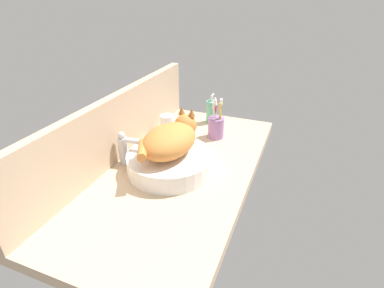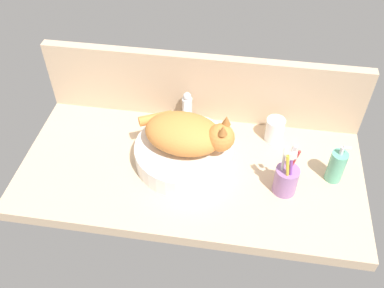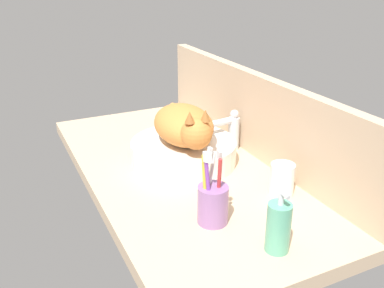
{
  "view_description": "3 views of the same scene",
  "coord_description": "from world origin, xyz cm",
  "px_view_note": "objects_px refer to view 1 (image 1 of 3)",
  "views": [
    {
      "loc": [
        -88.64,
        -40.62,
        62.27
      ],
      "look_at": [
        7.13,
        -2.89,
        7.27
      ],
      "focal_mm": 28.0,
      "sensor_mm": 36.0,
      "label": 1
    },
    {
      "loc": [
        14.9,
        -93.38,
        104.9
      ],
      "look_at": [
        0.53,
        -1.35,
        11.7
      ],
      "focal_mm": 40.0,
      "sensor_mm": 36.0,
      "label": 2
    },
    {
      "loc": [
        105.94,
        -47.44,
        57.2
      ],
      "look_at": [
        2.24,
        2.58,
        7.87
      ],
      "focal_mm": 40.0,
      "sensor_mm": 36.0,
      "label": 3
    }
  ],
  "objects_px": {
    "toothbrush_cup": "(216,127)",
    "water_glass": "(167,125)",
    "faucet": "(126,147)",
    "soap_dispenser": "(211,111)",
    "sink_basin": "(170,162)",
    "cat": "(171,139)"
  },
  "relations": [
    {
      "from": "faucet",
      "to": "soap_dispenser",
      "type": "height_order",
      "value": "soap_dispenser"
    },
    {
      "from": "cat",
      "to": "soap_dispenser",
      "type": "xyz_separation_m",
      "value": [
        0.47,
        -0.0,
        -0.07
      ]
    },
    {
      "from": "faucet",
      "to": "soap_dispenser",
      "type": "relative_size",
      "value": 0.93
    },
    {
      "from": "soap_dispenser",
      "to": "toothbrush_cup",
      "type": "xyz_separation_m",
      "value": [
        -0.15,
        -0.07,
        -0.0
      ]
    },
    {
      "from": "toothbrush_cup",
      "to": "water_glass",
      "type": "xyz_separation_m",
      "value": [
        -0.04,
        0.23,
        -0.02
      ]
    },
    {
      "from": "water_glass",
      "to": "cat",
      "type": "bearing_deg",
      "value": -151.33
    },
    {
      "from": "cat",
      "to": "toothbrush_cup",
      "type": "distance_m",
      "value": 0.33
    },
    {
      "from": "sink_basin",
      "to": "soap_dispenser",
      "type": "height_order",
      "value": "soap_dispenser"
    },
    {
      "from": "faucet",
      "to": "water_glass",
      "type": "distance_m",
      "value": 0.31
    },
    {
      "from": "sink_basin",
      "to": "cat",
      "type": "relative_size",
      "value": 1.01
    },
    {
      "from": "faucet",
      "to": "water_glass",
      "type": "height_order",
      "value": "faucet"
    },
    {
      "from": "toothbrush_cup",
      "to": "faucet",
      "type": "bearing_deg",
      "value": 143.82
    },
    {
      "from": "sink_basin",
      "to": "soap_dispenser",
      "type": "xyz_separation_m",
      "value": [
        0.48,
        -0.0,
        0.02
      ]
    },
    {
      "from": "sink_basin",
      "to": "water_glass",
      "type": "bearing_deg",
      "value": 27.37
    },
    {
      "from": "cat",
      "to": "soap_dispenser",
      "type": "relative_size",
      "value": 2.19
    },
    {
      "from": "soap_dispenser",
      "to": "cat",
      "type": "bearing_deg",
      "value": 179.74
    },
    {
      "from": "cat",
      "to": "faucet",
      "type": "bearing_deg",
      "value": 100.31
    },
    {
      "from": "soap_dispenser",
      "to": "water_glass",
      "type": "distance_m",
      "value": 0.25
    },
    {
      "from": "sink_basin",
      "to": "faucet",
      "type": "height_order",
      "value": "faucet"
    },
    {
      "from": "cat",
      "to": "soap_dispenser",
      "type": "distance_m",
      "value": 0.48
    },
    {
      "from": "sink_basin",
      "to": "soap_dispenser",
      "type": "bearing_deg",
      "value": -0.37
    },
    {
      "from": "faucet",
      "to": "toothbrush_cup",
      "type": "xyz_separation_m",
      "value": [
        0.35,
        -0.25,
        -0.02
      ]
    }
  ]
}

